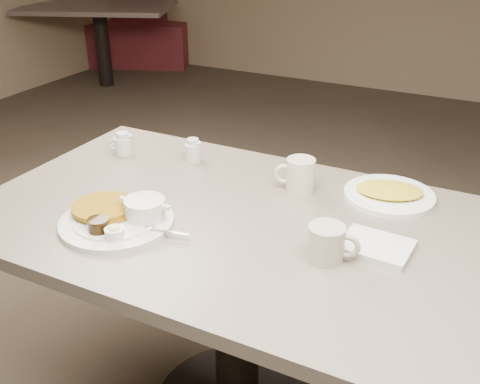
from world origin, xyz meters
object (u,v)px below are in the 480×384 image
at_px(hash_plate, 389,193).
at_px(diner_table, 237,268).
at_px(coffee_mug_far, 299,174).
at_px(creamer_right, 193,151).
at_px(booth_back_left, 125,26).
at_px(coffee_mug_near, 327,242).
at_px(main_plate, 120,216).
at_px(creamer_left, 123,144).

bearing_deg(hash_plate, diner_table, -138.05).
relative_size(coffee_mug_far, creamer_right, 1.60).
distance_m(creamer_right, hash_plate, 0.67).
height_order(diner_table, creamer_right, creamer_right).
bearing_deg(booth_back_left, coffee_mug_near, -46.75).
relative_size(main_plate, coffee_mug_near, 2.86).
relative_size(coffee_mug_near, creamer_left, 1.59).
xyz_separation_m(main_plate, creamer_left, (-0.29, 0.40, 0.01)).
xyz_separation_m(coffee_mug_far, creamer_left, (-0.65, -0.02, -0.01)).
bearing_deg(main_plate, creamer_right, 95.79).
height_order(creamer_left, creamer_right, same).
bearing_deg(creamer_left, main_plate, -53.45).
bearing_deg(creamer_left, diner_table, -21.57).
height_order(creamer_right, hash_plate, creamer_right).
bearing_deg(hash_plate, booth_back_left, 136.93).
bearing_deg(diner_table, hash_plate, 41.95).
relative_size(diner_table, main_plate, 3.83).
bearing_deg(diner_table, booth_back_left, 131.44).
height_order(coffee_mug_far, booth_back_left, booth_back_left).
xyz_separation_m(diner_table, creamer_right, (-0.31, 0.28, 0.21)).
bearing_deg(hash_plate, coffee_mug_near, -98.21).
relative_size(creamer_right, hash_plate, 0.25).
relative_size(creamer_left, booth_back_left, 0.04).
relative_size(diner_table, coffee_mug_far, 11.10).
height_order(creamer_left, hash_plate, creamer_left).
height_order(diner_table, hash_plate, hash_plate).
xyz_separation_m(diner_table, main_plate, (-0.27, -0.17, 0.19)).
distance_m(coffee_mug_near, creamer_right, 0.71).
relative_size(diner_table, creamer_right, 17.73).
xyz_separation_m(creamer_left, booth_back_left, (-2.68, 3.45, -0.38)).
bearing_deg(hash_plate, coffee_mug_far, -164.80).
xyz_separation_m(coffee_mug_far, booth_back_left, (-3.33, 3.43, -0.39)).
relative_size(diner_table, booth_back_left, 0.78).
xyz_separation_m(main_plate, booth_back_left, (-2.97, 3.85, -0.36)).
bearing_deg(diner_table, creamer_left, 158.43).
height_order(main_plate, coffee_mug_far, coffee_mug_far).
xyz_separation_m(creamer_right, booth_back_left, (-2.93, 3.39, -0.38)).
distance_m(diner_table, creamer_right, 0.47).
distance_m(coffee_mug_far, creamer_left, 0.65).
bearing_deg(booth_back_left, diner_table, -48.56).
xyz_separation_m(diner_table, booth_back_left, (-3.24, 3.67, -0.17)).
bearing_deg(creamer_right, booth_back_left, 130.82).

